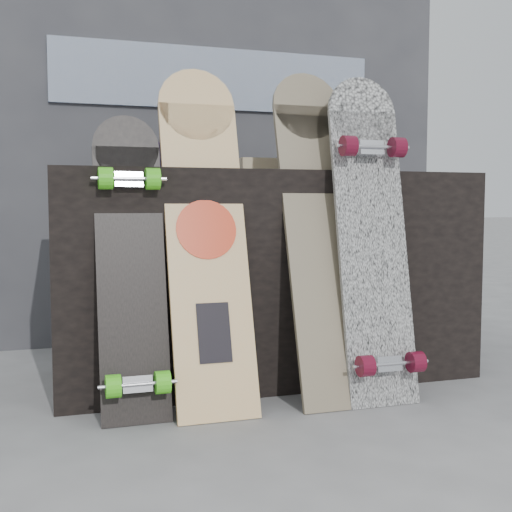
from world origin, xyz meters
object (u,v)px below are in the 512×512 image
object	(u,v)px
longboard_geisha	(205,225)
longboard_celtic	(320,222)
skateboard_dark	(131,260)
longboard_cascadia	(373,231)
vendor_table	(263,275)

from	to	relation	value
longboard_geisha	longboard_celtic	size ratio (longest dim) A/B	0.99
longboard_geisha	skateboard_dark	bearing A→B (deg)	-173.40
longboard_cascadia	longboard_geisha	bearing A→B (deg)	170.74
longboard_cascadia	vendor_table	bearing A→B (deg)	123.25
longboard_celtic	longboard_cascadia	size ratio (longest dim) A/B	1.03
vendor_table	skateboard_dark	xyz separation A→B (m)	(-0.55, -0.34, 0.10)
vendor_table	longboard_geisha	size ratio (longest dim) A/B	1.39
vendor_table	longboard_cascadia	distance (m)	0.52
longboard_geisha	longboard_celtic	distance (m)	0.41
longboard_celtic	skateboard_dark	distance (m)	0.67
longboard_cascadia	skateboard_dark	distance (m)	0.83
longboard_geisha	skateboard_dark	xyz separation A→B (m)	(-0.25, -0.03, -0.11)
longboard_celtic	skateboard_dark	xyz separation A→B (m)	(-0.66, -0.02, -0.12)
longboard_celtic	longboard_cascadia	distance (m)	0.19
longboard_cascadia	skateboard_dark	bearing A→B (deg)	175.53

